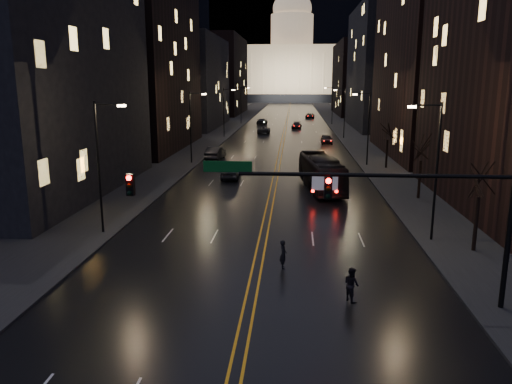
% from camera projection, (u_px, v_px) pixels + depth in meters
% --- Properties ---
extents(ground, '(900.00, 900.00, 0.00)m').
position_uv_depth(ground, '(250.00, 302.00, 23.66)').
color(ground, black).
rests_on(ground, ground).
extents(road, '(20.00, 320.00, 0.02)m').
position_uv_depth(road, '(288.00, 116.00, 150.20)').
color(road, black).
rests_on(road, ground).
extents(sidewalk_left, '(8.00, 320.00, 0.16)m').
position_uv_depth(sidewalk_left, '(242.00, 116.00, 151.22)').
color(sidewalk_left, black).
rests_on(sidewalk_left, ground).
extents(sidewalk_right, '(8.00, 320.00, 0.16)m').
position_uv_depth(sidewalk_right, '(335.00, 116.00, 149.14)').
color(sidewalk_right, black).
rests_on(sidewalk_right, ground).
extents(center_line, '(0.62, 320.00, 0.01)m').
position_uv_depth(center_line, '(288.00, 116.00, 150.19)').
color(center_line, orange).
rests_on(center_line, road).
extents(building_left_near, '(12.00, 28.00, 22.00)m').
position_uv_depth(building_left_near, '(36.00, 73.00, 44.25)').
color(building_left_near, black).
rests_on(building_left_near, ground).
extents(building_left_mid, '(12.00, 30.00, 28.00)m').
position_uv_depth(building_left_mid, '(142.00, 56.00, 74.74)').
color(building_left_mid, black).
rests_on(building_left_mid, ground).
extents(building_left_far, '(12.00, 34.00, 20.00)m').
position_uv_depth(building_left_far, '(193.00, 82.00, 112.60)').
color(building_left_far, black).
rests_on(building_left_far, ground).
extents(building_left_dist, '(12.00, 40.00, 24.00)m').
position_uv_depth(building_left_dist, '(223.00, 76.00, 158.89)').
color(building_left_dist, black).
rests_on(building_left_dist, ground).
extents(building_right_tall, '(12.00, 30.00, 38.00)m').
position_uv_depth(building_right_tall, '(439.00, 14.00, 66.65)').
color(building_right_tall, black).
rests_on(building_right_tall, ground).
extents(building_right_mid, '(12.00, 34.00, 26.00)m').
position_uv_depth(building_right_mid, '(382.00, 68.00, 108.83)').
color(building_right_mid, black).
rests_on(building_right_mid, ground).
extents(building_right_dist, '(12.00, 40.00, 22.00)m').
position_uv_depth(building_right_dist, '(356.00, 79.00, 155.99)').
color(building_right_dist, black).
rests_on(building_right_dist, ground).
extents(mountain_ridge, '(520.00, 60.00, 130.00)m').
position_uv_depth(mountain_ridge, '(347.00, 7.00, 376.47)').
color(mountain_ridge, black).
rests_on(mountain_ridge, ground).
extents(capitol, '(90.00, 50.00, 58.50)m').
position_uv_depth(capitol, '(291.00, 68.00, 263.28)').
color(capitol, black).
rests_on(capitol, ground).
extents(traffic_signal, '(17.29, 0.45, 7.00)m').
position_uv_depth(traffic_signal, '(382.00, 200.00, 22.11)').
color(traffic_signal, black).
rests_on(traffic_signal, ground).
extents(streetlamp_right_near, '(2.13, 0.25, 9.00)m').
position_uv_depth(streetlamp_right_near, '(434.00, 165.00, 31.49)').
color(streetlamp_right_near, black).
rests_on(streetlamp_right_near, ground).
extents(streetlamp_left_near, '(2.13, 0.25, 9.00)m').
position_uv_depth(streetlamp_left_near, '(101.00, 161.00, 33.09)').
color(streetlamp_left_near, black).
rests_on(streetlamp_left_near, ground).
extents(streetlamp_right_mid, '(2.13, 0.25, 9.00)m').
position_uv_depth(streetlamp_right_mid, '(367.00, 125.00, 60.69)').
color(streetlamp_right_mid, black).
rests_on(streetlamp_right_mid, ground).
extents(streetlamp_left_mid, '(2.13, 0.25, 9.00)m').
position_uv_depth(streetlamp_left_mid, '(192.00, 124.00, 62.29)').
color(streetlamp_left_mid, black).
rests_on(streetlamp_left_mid, ground).
extents(streetlamp_right_far, '(2.13, 0.25, 9.00)m').
position_uv_depth(streetlamp_right_far, '(344.00, 111.00, 89.89)').
color(streetlamp_right_far, black).
rests_on(streetlamp_right_far, ground).
extents(streetlamp_left_far, '(2.13, 0.25, 9.00)m').
position_uv_depth(streetlamp_left_far, '(225.00, 110.00, 91.50)').
color(streetlamp_left_far, black).
rests_on(streetlamp_left_far, ground).
extents(streetlamp_right_dist, '(2.13, 0.25, 9.00)m').
position_uv_depth(streetlamp_right_dist, '(332.00, 103.00, 119.09)').
color(streetlamp_right_dist, black).
rests_on(streetlamp_right_dist, ground).
extents(streetlamp_left_dist, '(2.13, 0.25, 9.00)m').
position_uv_depth(streetlamp_left_dist, '(242.00, 103.00, 120.70)').
color(streetlamp_left_dist, black).
rests_on(streetlamp_left_dist, ground).
extents(tree_right_near, '(2.40, 2.40, 6.65)m').
position_uv_depth(tree_right_near, '(480.00, 180.00, 29.50)').
color(tree_right_near, black).
rests_on(tree_right_near, ground).
extents(tree_right_mid, '(2.40, 2.40, 6.65)m').
position_uv_depth(tree_right_mid, '(422.00, 149.00, 43.13)').
color(tree_right_mid, black).
rests_on(tree_right_mid, ground).
extents(tree_right_far, '(2.40, 2.40, 6.65)m').
position_uv_depth(tree_right_far, '(388.00, 131.00, 58.70)').
color(tree_right_far, black).
rests_on(tree_right_far, ground).
extents(bus, '(4.23, 11.78, 3.21)m').
position_uv_depth(bus, '(321.00, 173.00, 48.13)').
color(bus, black).
rests_on(bus, ground).
extents(oncoming_car_a, '(2.06, 4.83, 1.62)m').
position_uv_depth(oncoming_car_a, '(231.00, 171.00, 53.49)').
color(oncoming_car_a, black).
rests_on(oncoming_car_a, ground).
extents(oncoming_car_b, '(2.28, 5.35, 1.72)m').
position_uv_depth(oncoming_car_b, '(215.00, 153.00, 66.70)').
color(oncoming_car_b, black).
rests_on(oncoming_car_b, ground).
extents(oncoming_car_c, '(2.46, 5.14, 1.42)m').
position_uv_depth(oncoming_car_c, '(264.00, 130.00, 100.46)').
color(oncoming_car_c, black).
rests_on(oncoming_car_c, ground).
extents(oncoming_car_d, '(2.62, 5.24, 1.46)m').
position_uv_depth(oncoming_car_d, '(262.00, 122.00, 120.75)').
color(oncoming_car_d, black).
rests_on(oncoming_car_d, ground).
extents(receding_car_a, '(2.00, 5.24, 1.70)m').
position_uv_depth(receding_car_a, '(313.00, 160.00, 60.78)').
color(receding_car_a, black).
rests_on(receding_car_a, ground).
extents(receding_car_b, '(1.90, 4.61, 1.56)m').
position_uv_depth(receding_car_b, '(327.00, 139.00, 83.33)').
color(receding_car_b, black).
rests_on(receding_car_b, ground).
extents(receding_car_c, '(2.41, 5.07, 1.43)m').
position_uv_depth(receding_car_c, '(297.00, 125.00, 110.31)').
color(receding_car_c, black).
rests_on(receding_car_c, ground).
extents(receding_car_d, '(2.80, 5.33, 1.43)m').
position_uv_depth(receding_car_d, '(310.00, 116.00, 141.06)').
color(receding_car_d, black).
rests_on(receding_car_d, ground).
extents(pedestrian_a, '(0.47, 0.65, 1.64)m').
position_uv_depth(pedestrian_a, '(283.00, 254.00, 27.74)').
color(pedestrian_a, black).
rests_on(pedestrian_a, ground).
extents(pedestrian_b, '(0.81, 0.93, 1.69)m').
position_uv_depth(pedestrian_b, '(352.00, 284.00, 23.60)').
color(pedestrian_b, black).
rests_on(pedestrian_b, ground).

